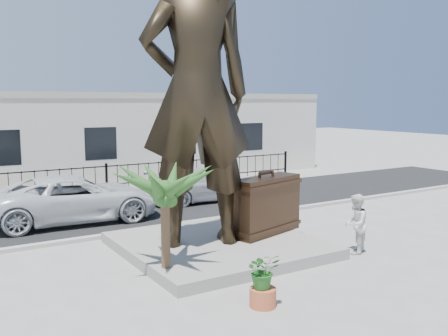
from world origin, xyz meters
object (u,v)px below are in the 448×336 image
object	(u,v)px
suitcase	(266,205)
tourist	(355,224)
statue	(197,93)
car_white	(75,198)

from	to	relation	value
suitcase	tourist	world-z (taller)	suitcase
tourist	statue	bearing A→B (deg)	-62.67
statue	car_white	size ratio (longest dim) A/B	1.42
statue	tourist	size ratio (longest dim) A/B	4.96
statue	suitcase	size ratio (longest dim) A/B	3.43
statue	suitcase	distance (m)	4.03
suitcase	tourist	distance (m)	2.67
tourist	car_white	distance (m)	9.73
tourist	car_white	world-z (taller)	tourist
car_white	tourist	bearing A→B (deg)	-140.55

